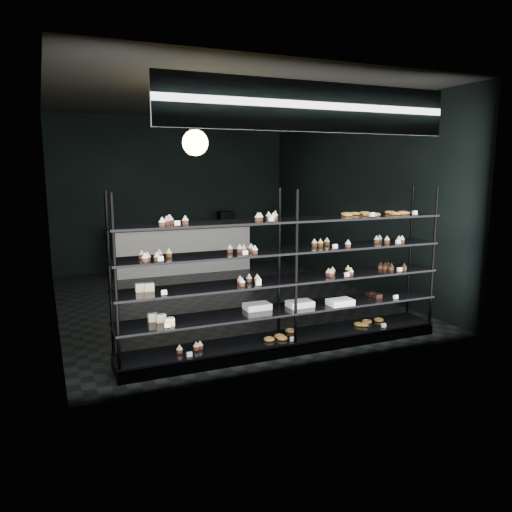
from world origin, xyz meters
name	(u,v)px	position (x,y,z in m)	size (l,w,h in m)	color
room	(220,202)	(0.00, 0.00, 1.60)	(5.01, 6.01, 3.20)	black
display_shelf	(285,299)	(-0.05, -2.45, 0.63)	(4.00, 0.50, 1.91)	black
signage	(313,107)	(0.00, -2.93, 2.75)	(3.30, 0.05, 0.50)	#0E1746
pendant_lamp	(195,143)	(-0.78, -1.35, 2.45)	(0.32, 0.32, 0.89)	black
service_counter	(183,248)	(0.05, 2.50, 0.50)	(2.90, 0.65, 1.23)	silver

